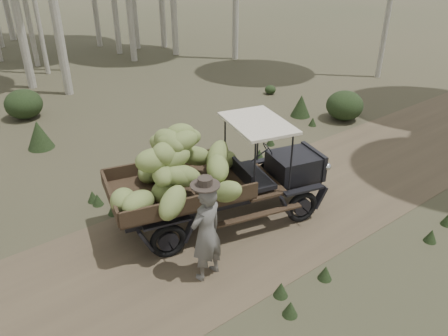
# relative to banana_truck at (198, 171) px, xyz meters

# --- Properties ---
(ground) EXTENTS (120.00, 120.00, 0.00)m
(ground) POSITION_rel_banana_truck_xyz_m (0.38, -0.51, -1.40)
(ground) COLOR #473D2B
(ground) RESTS_ON ground
(dirt_track) EXTENTS (70.00, 4.00, 0.01)m
(dirt_track) POSITION_rel_banana_truck_xyz_m (0.38, -0.51, -1.40)
(dirt_track) COLOR brown
(dirt_track) RESTS_ON ground
(banana_truck) EXTENTS (5.21, 2.82, 2.42)m
(banana_truck) POSITION_rel_banana_truck_xyz_m (0.00, 0.00, 0.00)
(banana_truck) COLOR black
(banana_truck) RESTS_ON ground
(farmer) EXTENTS (0.78, 0.60, 2.13)m
(farmer) POSITION_rel_banana_truck_xyz_m (-0.79, -1.38, -0.40)
(farmer) COLOR #595752
(farmer) RESTS_ON ground
(undergrowth) EXTENTS (24.07, 22.38, 1.40)m
(undergrowth) POSITION_rel_banana_truck_xyz_m (-1.01, -3.39, -0.90)
(undergrowth) COLOR #233319
(undergrowth) RESTS_ON ground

